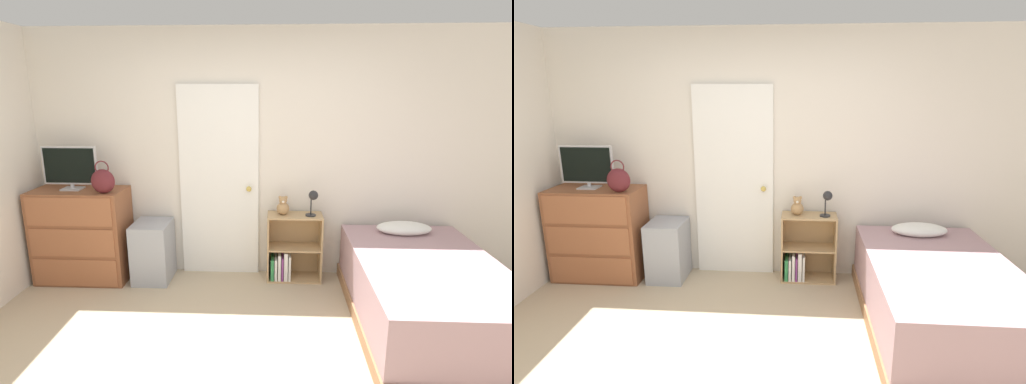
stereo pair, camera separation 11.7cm
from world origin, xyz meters
TOP-DOWN VIEW (x-y plane):
  - wall_back at (0.00, 2.00)m, footprint 10.00×0.06m
  - door_closed at (-0.28, 1.95)m, footprint 0.82×0.09m
  - dresser at (-1.69, 1.72)m, footprint 0.92×0.47m
  - tv at (-1.75, 1.73)m, footprint 0.55×0.16m
  - handbag at (-1.36, 1.59)m, footprint 0.23×0.13m
  - storage_bin at (-0.96, 1.73)m, footprint 0.37×0.43m
  - bookshelf at (0.46, 1.82)m, footprint 0.56×0.27m
  - teddy_bear at (0.39, 1.81)m, footprint 0.13×0.13m
  - desk_lamp at (0.68, 1.77)m, footprint 0.12×0.12m
  - bed at (1.58, 1.02)m, footprint 1.18×1.87m

SIDE VIEW (x-z plane):
  - bookshelf at x=0.46m, z-range -0.07..0.64m
  - bed at x=1.58m, z-range -0.05..0.63m
  - storage_bin at x=-0.96m, z-range 0.00..0.62m
  - dresser at x=-1.69m, z-range 0.00..0.97m
  - teddy_bear at x=0.39m, z-range 0.69..0.89m
  - desk_lamp at x=0.68m, z-range 0.76..1.03m
  - door_closed at x=-0.28m, z-range 0.00..2.00m
  - handbag at x=-1.36m, z-range 0.93..1.25m
  - tv at x=-1.75m, z-range 0.98..1.42m
  - wall_back at x=0.00m, z-range 0.00..2.55m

